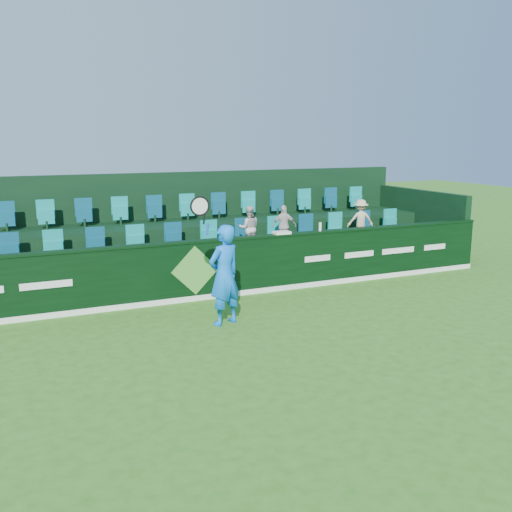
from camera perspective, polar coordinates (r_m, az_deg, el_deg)
name	(u,v)px	position (r m, az deg, el deg)	size (l,w,h in m)	color
ground	(271,363)	(9.38, 1.49, -10.65)	(60.00, 60.00, 0.00)	#2E6D1A
sponsor_hoarding	(194,270)	(12.74, -6.24, -1.45)	(16.00, 0.25, 1.35)	black
stand_tier_front	(180,272)	(13.83, -7.62, -1.59)	(16.00, 2.00, 0.80)	black
stand_tier_back	(159,248)	(15.57, -9.64, 0.80)	(16.00, 1.80, 1.30)	black
stand_rear	(155,225)	(15.90, -10.11, 3.09)	(16.00, 4.10, 2.60)	black
seat_row_front	(174,241)	(14.06, -8.16, 1.53)	(13.50, 0.50, 0.60)	#10918C
seat_row_back	(155,212)	(15.70, -10.03, 4.40)	(13.50, 0.50, 0.60)	#10918C
tennis_player	(224,274)	(10.97, -3.21, -1.86)	(1.13, 0.69, 2.56)	#0E72EF
spectator_left	(249,228)	(14.26, -0.71, 2.82)	(0.53, 0.42, 1.10)	beige
spectator_middle	(284,226)	(14.68, 2.82, 3.01)	(0.63, 0.26, 1.07)	beige
spectator_right	(360,220)	(15.85, 10.40, 3.57)	(0.72, 0.41, 1.12)	#C8B98D
towel	(282,233)	(13.40, 2.58, 2.35)	(0.39, 0.26, 0.06)	white
drinks_bottle	(320,227)	(13.88, 6.43, 2.93)	(0.07, 0.07, 0.21)	white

